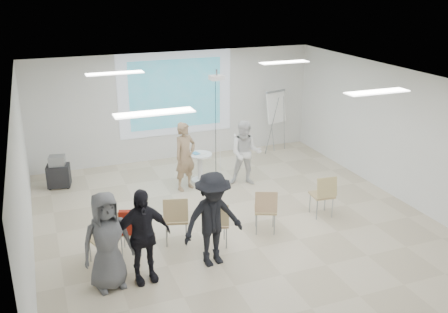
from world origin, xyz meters
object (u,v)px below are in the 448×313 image
object	(u,v)px
audience_mid	(213,213)
av_cart	(58,173)
chair_left_mid	(131,228)
audience_outer	(106,236)
chair_left_inner	(176,216)
player_right	(246,150)
audience_left	(142,230)
flipchart_easel	(276,107)
pedestal_table	(200,166)
chair_center	(217,221)
player_left	(185,152)
chair_right_inner	(266,208)
chair_right_far	(324,193)
laptop	(176,216)
chair_far_left	(105,236)

from	to	relation	value
audience_mid	av_cart	world-z (taller)	audience_mid
chair_left_mid	audience_outer	size ratio (longest dim) A/B	0.48
chair_left_inner	audience_mid	size ratio (longest dim) A/B	0.50
player_right	audience_outer	distance (m)	5.02
audience_left	flipchart_easel	distance (m)	7.27
pedestal_table	av_cart	distance (m)	3.47
audience_left	chair_center	bearing A→B (deg)	15.91
av_cart	flipchart_easel	bearing A→B (deg)	14.95
player_left	player_right	bearing A→B (deg)	-33.71
chair_right_inner	audience_mid	size ratio (longest dim) A/B	0.47
audience_left	audience_mid	world-z (taller)	audience_mid
chair_right_far	laptop	size ratio (longest dim) A/B	2.60
chair_left_mid	laptop	bearing A→B (deg)	28.40
laptop	audience_outer	world-z (taller)	audience_outer
chair_right_inner	laptop	size ratio (longest dim) A/B	2.57
audience_outer	pedestal_table	bearing A→B (deg)	43.05
audience_left	audience_mid	size ratio (longest dim) A/B	0.97
player_left	chair_right_far	distance (m)	3.43
pedestal_table	chair_left_mid	xyz separation A→B (m)	(-2.31, -2.91, 0.12)
chair_far_left	chair_left_inner	bearing A→B (deg)	-10.68
pedestal_table	chair_far_left	world-z (taller)	chair_far_left
player_left	av_cart	world-z (taller)	player_left
chair_left_mid	laptop	size ratio (longest dim) A/B	2.47
chair_right_inner	chair_right_far	size ratio (longest dim) A/B	0.99
chair_far_left	pedestal_table	bearing A→B (deg)	27.21
player_right	chair_left_mid	size ratio (longest dim) A/B	1.99
chair_left_mid	audience_mid	xyz separation A→B (m)	(1.30, -0.84, 0.46)
chair_right_far	chair_far_left	bearing A→B (deg)	-171.06
audience_left	audience_outer	xyz separation A→B (m)	(-0.57, 0.02, -0.01)
audience_mid	laptop	bearing A→B (deg)	103.99
chair_far_left	chair_right_inner	size ratio (longest dim) A/B	1.02
chair_far_left	chair_right_inner	bearing A→B (deg)	-19.91
chair_left_inner	av_cart	distance (m)	4.21
pedestal_table	chair_right_inner	distance (m)	3.07
pedestal_table	flipchart_easel	xyz separation A→B (m)	(2.78, 1.37, 0.93)
audience_left	audience_outer	world-z (taller)	audience_left
chair_right_inner	chair_center	bearing A→B (deg)	-148.50
player_right	flipchart_easel	size ratio (longest dim) A/B	0.98
chair_far_left	av_cart	distance (m)	4.02
chair_left_inner	chair_center	world-z (taller)	chair_left_inner
chair_left_mid	chair_center	xyz separation A→B (m)	(1.57, -0.31, 0.00)
audience_mid	flipchart_easel	size ratio (longest dim) A/B	1.08
chair_right_inner	chair_far_left	bearing A→B (deg)	-156.69
flipchart_easel	av_cart	size ratio (longest dim) A/B	2.29
chair_right_inner	pedestal_table	bearing A→B (deg)	119.49
audience_outer	audience_left	bearing A→B (deg)	-12.19
player_left	chair_far_left	world-z (taller)	player_left
audience_mid	flipchart_easel	world-z (taller)	audience_mid
laptop	flipchart_easel	bearing A→B (deg)	-119.88
pedestal_table	chair_center	size ratio (longest dim) A/B	0.83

